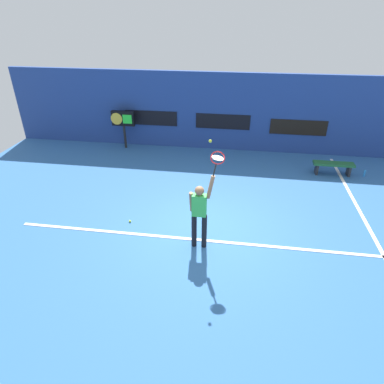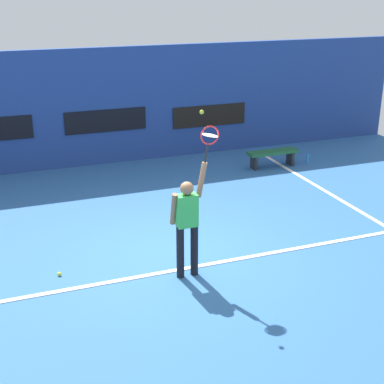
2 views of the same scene
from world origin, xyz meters
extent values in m
plane|color=#2D609E|center=(0.00, 0.00, 0.00)|extent=(18.00, 18.00, 0.00)
cube|color=navy|center=(0.00, 6.03, 1.56)|extent=(18.00, 0.20, 3.11)
cube|color=black|center=(0.00, 5.91, 1.20)|extent=(2.20, 0.03, 0.60)
cube|color=black|center=(-3.00, 5.91, 1.21)|extent=(2.20, 0.03, 0.60)
cube|color=black|center=(3.00, 5.91, 1.10)|extent=(2.20, 0.03, 0.60)
cube|color=white|center=(0.00, -0.47, 0.01)|extent=(10.00, 0.10, 0.01)
cube|color=white|center=(4.38, 2.00, 0.01)|extent=(0.10, 7.00, 0.01)
cylinder|color=black|center=(-0.22, -0.70, 0.46)|extent=(0.13, 0.13, 0.92)
cylinder|color=black|center=(0.03, -0.70, 0.46)|extent=(0.13, 0.13, 0.92)
cube|color=green|center=(-0.10, -0.70, 1.20)|extent=(0.34, 0.20, 0.55)
sphere|color=#8C6647|center=(-0.10, -0.70, 1.58)|extent=(0.22, 0.22, 0.22)
cylinder|color=#8C6647|center=(0.15, -0.70, 1.70)|extent=(0.19, 0.09, 0.59)
cylinder|color=#8C6647|center=(-0.30, -0.62, 1.22)|extent=(0.09, 0.23, 0.58)
cylinder|color=black|center=(0.24, -0.70, 2.13)|extent=(0.09, 0.03, 0.30)
torus|color=red|center=(0.29, -0.70, 2.42)|extent=(0.37, 0.02, 0.37)
cylinder|color=silver|center=(0.29, -0.70, 2.42)|extent=(0.26, 0.27, 0.05)
sphere|color=#CCE033|center=(0.12, -0.76, 2.82)|extent=(0.07, 0.07, 0.07)
cylinder|color=black|center=(-4.07, 5.50, 0.49)|extent=(0.10, 0.10, 0.98)
cube|color=black|center=(-4.07, 5.50, 1.28)|extent=(0.95, 0.18, 0.60)
cylinder|color=gold|center=(-4.32, 5.40, 1.28)|extent=(0.48, 0.02, 0.48)
cube|color=#26D833|center=(-3.86, 5.40, 1.28)|extent=(0.38, 0.02, 0.36)
cube|color=#1E592D|center=(4.10, 4.08, 0.41)|extent=(1.40, 0.36, 0.08)
cube|color=#262628|center=(3.55, 4.08, 0.18)|extent=(0.08, 0.32, 0.37)
cube|color=#262628|center=(4.65, 4.08, 0.18)|extent=(0.08, 0.32, 0.37)
cylinder|color=#338CD8|center=(5.19, 4.08, 0.12)|extent=(0.07, 0.07, 0.24)
sphere|color=#CCE033|center=(-2.14, 0.05, 0.03)|extent=(0.07, 0.07, 0.07)
camera|label=1|loc=(0.72, -7.29, 5.24)|focal=31.03mm
camera|label=2|loc=(-2.93, -8.50, 4.66)|focal=51.79mm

